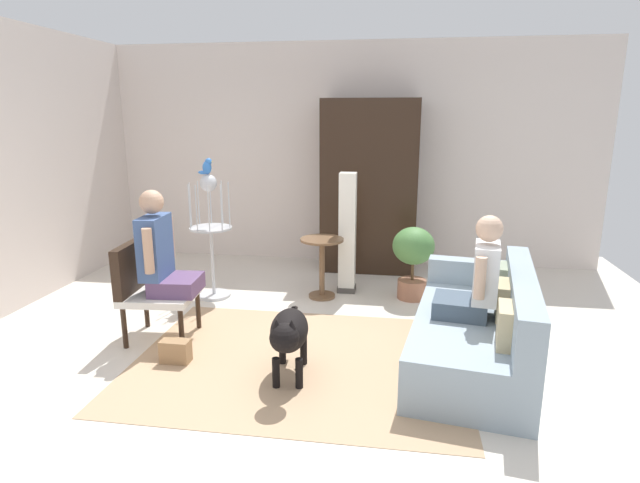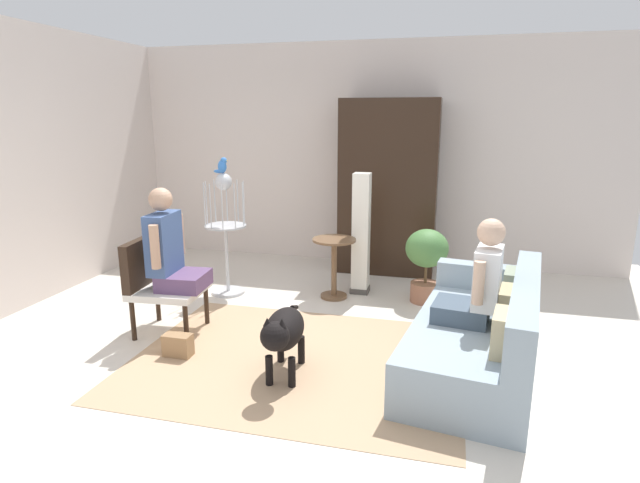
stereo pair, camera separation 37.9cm
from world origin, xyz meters
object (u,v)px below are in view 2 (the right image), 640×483
at_px(dog, 284,331).
at_px(column_lamp, 361,235).
at_px(armchair, 156,279).
at_px(armoire_cabinet, 389,187).
at_px(person_on_couch, 479,283).
at_px(round_end_table, 334,261).
at_px(parrot, 222,166).
at_px(potted_plant, 427,257).
at_px(couch, 481,336).
at_px(person_on_armchair, 170,249).
at_px(handbag, 178,345).
at_px(bird_cage_stand, 226,228).

height_order(dog, column_lamp, column_lamp).
distance_m(armchair, armoire_cabinet, 3.06).
relative_size(person_on_couch, round_end_table, 1.23).
distance_m(parrot, potted_plant, 2.35).
distance_m(couch, person_on_armchair, 2.72).
height_order(round_end_table, parrot, parrot).
xyz_separation_m(round_end_table, handbag, (-0.93, -1.69, -0.32)).
distance_m(bird_cage_stand, handbag, 1.68).
distance_m(couch, column_lamp, 2.01).
relative_size(round_end_table, potted_plant, 0.84).
bearing_deg(column_lamp, dog, -96.12).
xyz_separation_m(person_on_couch, handbag, (-2.34, -0.35, -0.62)).
height_order(parrot, handbag, parrot).
bearing_deg(armchair, person_on_couch, -1.63).
height_order(potted_plant, handbag, potted_plant).
distance_m(couch, handbag, 2.43).
bearing_deg(parrot, dog, -53.89).
bearing_deg(person_on_couch, handbag, -171.59).
xyz_separation_m(armchair, dog, (1.38, -0.54, -0.12)).
relative_size(armchair, person_on_armchair, 0.96).
distance_m(person_on_armchair, handbag, 0.86).
bearing_deg(round_end_table, potted_plant, 6.73).
bearing_deg(person_on_armchair, armchair, -175.56).
relative_size(bird_cage_stand, column_lamp, 1.00).
relative_size(round_end_table, armoire_cabinet, 0.31).
distance_m(armoire_cabinet, handbag, 3.31).
distance_m(person_on_couch, armoire_cabinet, 2.72).
bearing_deg(armchair, round_end_table, 42.99).
bearing_deg(handbag, column_lamp, 58.59).
xyz_separation_m(dog, column_lamp, (0.22, 2.05, 0.29)).
xyz_separation_m(armchair, handbag, (0.42, -0.42, -0.40)).
relative_size(person_on_couch, dog, 0.93).
bearing_deg(bird_cage_stand, person_on_armchair, -91.69).
xyz_separation_m(couch, person_on_armchair, (-2.67, 0.06, 0.50)).
bearing_deg(armoire_cabinet, couch, -67.26).
xyz_separation_m(person_on_couch, potted_plant, (-0.44, 1.46, -0.22)).
height_order(column_lamp, armoire_cabinet, armoire_cabinet).
bearing_deg(armoire_cabinet, column_lamp, -100.77).
distance_m(armchair, person_on_couch, 2.77).
xyz_separation_m(couch, person_on_couch, (-0.05, -0.03, 0.43)).
bearing_deg(potted_plant, person_on_couch, -73.04).
xyz_separation_m(couch, parrot, (-2.64, 1.16, 1.13)).
bearing_deg(person_on_couch, parrot, 155.35).
height_order(round_end_table, potted_plant, potted_plant).
bearing_deg(handbag, armchair, 134.93).
bearing_deg(person_on_armchair, armoire_cabinet, 56.05).
height_order(person_on_couch, parrot, parrot).
bearing_deg(bird_cage_stand, column_lamp, 15.57).
distance_m(couch, armoire_cabinet, 2.80).
relative_size(armchair, parrot, 5.06).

